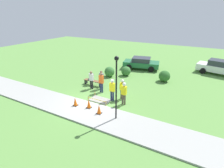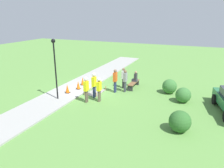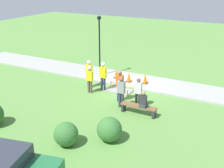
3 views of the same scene
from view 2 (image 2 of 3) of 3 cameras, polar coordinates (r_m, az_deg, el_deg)
The scene contains 18 objects.
ground_plane at distance 17.71m, azimuth -5.93°, elevation -1.65°, with size 60.00×60.00×0.00m, color #5B8E42.
sidewalk at distance 18.35m, azimuth -9.60°, elevation -0.94°, with size 28.00×2.68×0.10m.
wet_concrete_patch at distance 17.12m, azimuth -4.33°, elevation -2.17°, with size 1.72×1.03×0.38m.
traffic_cone_near_patch at distance 18.72m, azimuth -7.66°, elevation 0.75°, with size 0.34×0.34×0.67m.
traffic_cone_far_patch at distance 17.73m, azimuth -8.81°, elevation -0.27°, with size 0.34×0.34×0.67m.
traffic_cone_sidewalk_edge at distance 17.03m, azimuth -11.58°, elevation -1.17°, with size 0.34×0.34×0.68m.
park_bench at distance 18.20m, azimuth 5.66°, elevation 0.08°, with size 1.93×0.44×0.49m.
person_seated_on_bench at distance 18.28m, azimuth 6.10°, elevation 1.74°, with size 0.36×0.44×0.89m.
worker_supervisor at distance 15.01m, azimuth -6.77°, elevation -0.83°, with size 0.40×0.27×1.84m.
worker_assistant at distance 15.10m, azimuth -3.40°, elevation -0.91°, with size 0.40×0.25×1.74m.
worker_trainee at distance 15.84m, azimuth -4.72°, elevation 0.36°, with size 0.40×0.27×1.88m.
bystander_in_orange_shirt at distance 16.88m, azimuth 0.83°, elevation 1.24°, with size 0.40×0.24×1.84m.
bystander_in_gray_shirt at distance 17.93m, azimuth 3.02°, elevation 1.90°, with size 0.40×0.22×1.70m.
bystander_in_white_shirt at distance 17.04m, azimuth 3.46°, elevation 1.18°, with size 0.40×0.23×1.77m.
lamppost_near at distance 15.37m, azimuth -14.72°, elevation 5.82°, with size 0.28×0.28×4.22m.
shrub_rounded_near at distance 15.88m, azimuth 18.10°, elevation -2.76°, with size 1.06×1.06×1.06m.
shrub_rounded_mid at distance 17.37m, azimuth 14.80°, elevation -0.61°, with size 1.11×1.11×1.11m.
shrub_rounded_far at distance 11.98m, azimuth 17.31°, elevation -9.32°, with size 1.15×1.15×1.15m.
Camera 2 is at (14.55, 8.20, 5.88)m, focal length 35.00 mm.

